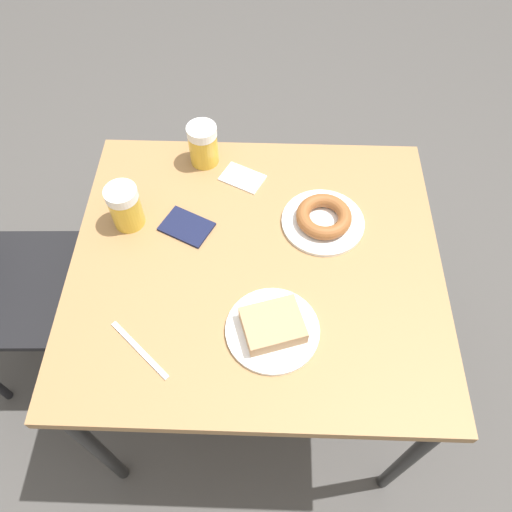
# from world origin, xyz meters

# --- Properties ---
(ground_plane) EXTENTS (8.00, 8.00, 0.00)m
(ground_plane) POSITION_xyz_m (0.00, 0.00, 0.00)
(ground_plane) COLOR #474442
(table) EXTENTS (0.83, 0.92, 0.71)m
(table) POSITION_xyz_m (0.00, 0.00, 0.65)
(table) COLOR #997044
(table) RESTS_ON ground_plane
(plate_with_cake) EXTENTS (0.21, 0.21, 0.05)m
(plate_with_cake) POSITION_xyz_m (-0.19, -0.04, 0.73)
(plate_with_cake) COLOR white
(plate_with_cake) RESTS_ON table
(plate_with_donut) EXTENTS (0.21, 0.21, 0.05)m
(plate_with_donut) POSITION_xyz_m (0.12, -0.17, 0.73)
(plate_with_donut) COLOR white
(plate_with_donut) RESTS_ON table
(beer_mug_left) EXTENTS (0.08, 0.08, 0.12)m
(beer_mug_left) POSITION_xyz_m (0.34, 0.16, 0.77)
(beer_mug_left) COLOR gold
(beer_mug_left) RESTS_ON table
(beer_mug_center) EXTENTS (0.08, 0.08, 0.12)m
(beer_mug_center) POSITION_xyz_m (0.11, 0.33, 0.77)
(beer_mug_center) COLOR gold
(beer_mug_center) RESTS_ON table
(napkin_folded) EXTENTS (0.12, 0.14, 0.00)m
(napkin_folded) POSITION_xyz_m (0.27, 0.05, 0.71)
(napkin_folded) COLOR white
(napkin_folded) RESTS_ON table
(fork) EXTENTS (0.14, 0.15, 0.00)m
(fork) POSITION_xyz_m (-0.25, 0.25, 0.71)
(fork) COLOR silver
(fork) RESTS_ON table
(passport_near_edge) EXTENTS (0.13, 0.15, 0.01)m
(passport_near_edge) POSITION_xyz_m (0.10, 0.18, 0.71)
(passport_near_edge) COLOR #141938
(passport_near_edge) RESTS_ON table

